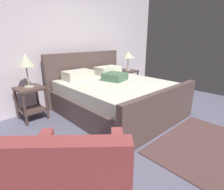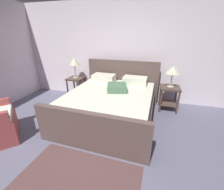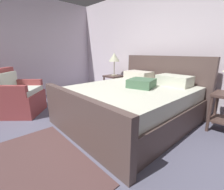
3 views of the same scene
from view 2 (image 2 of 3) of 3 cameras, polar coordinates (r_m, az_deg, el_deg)
ground_plane at (r=2.35m, az=-12.78°, el=-26.85°), size 5.56×5.35×0.02m
wall_back at (r=4.15m, az=3.44°, el=16.05°), size 5.68×0.12×2.56m
bed at (r=3.24m, az=-0.38°, el=-3.20°), size 2.01×2.25×1.12m
nightstand_right at (r=3.80m, az=21.33°, el=0.18°), size 0.44×0.44×0.60m
table_lamp_right at (r=3.63m, az=22.66°, el=8.83°), size 0.33×0.33×0.49m
nightstand_left at (r=4.39m, az=-13.67°, el=4.07°), size 0.44×0.44×0.60m
table_lamp_left at (r=4.24m, az=-14.49°, el=12.44°), size 0.28×0.28×0.58m
area_rug at (r=2.21m, az=-13.92°, el=-30.40°), size 1.63×1.10×0.01m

